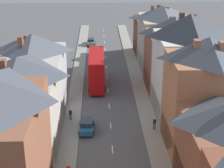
{
  "coord_description": "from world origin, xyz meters",
  "views": [
    {
      "loc": [
        -1.47,
        -13.49,
        22.73
      ],
      "look_at": [
        0.49,
        38.08,
        2.63
      ],
      "focal_mm": 60.0,
      "sensor_mm": 36.0,
      "label": 1
    }
  ],
  "objects_px": {
    "double_decker_bus_lead": "(97,69)",
    "car_near_blue": "(86,125)",
    "car_parked_left_a": "(97,58)",
    "pedestrian_far_right": "(70,114)",
    "car_mid_black": "(91,41)",
    "pedestrian_far_left": "(155,123)"
  },
  "relations": [
    {
      "from": "double_decker_bus_lead",
      "to": "car_near_blue",
      "type": "height_order",
      "value": "double_decker_bus_lead"
    },
    {
      "from": "double_decker_bus_lead",
      "to": "car_parked_left_a",
      "type": "xyz_separation_m",
      "value": [
        0.01,
        12.55,
        -2.01
      ]
    },
    {
      "from": "car_parked_left_a",
      "to": "pedestrian_far_right",
      "type": "relative_size",
      "value": 2.5
    },
    {
      "from": "car_mid_black",
      "to": "pedestrian_far_right",
      "type": "relative_size",
      "value": 2.65
    },
    {
      "from": "double_decker_bus_lead",
      "to": "car_parked_left_a",
      "type": "height_order",
      "value": "double_decker_bus_lead"
    },
    {
      "from": "car_parked_left_a",
      "to": "pedestrian_far_left",
      "type": "xyz_separation_m",
      "value": [
        7.3,
        -28.56,
        0.23
      ]
    },
    {
      "from": "car_near_blue",
      "to": "pedestrian_far_left",
      "type": "height_order",
      "value": "pedestrian_far_left"
    },
    {
      "from": "double_decker_bus_lead",
      "to": "car_mid_black",
      "type": "relative_size",
      "value": 2.54
    },
    {
      "from": "double_decker_bus_lead",
      "to": "pedestrian_far_right",
      "type": "height_order",
      "value": "double_decker_bus_lead"
    },
    {
      "from": "car_near_blue",
      "to": "car_parked_left_a",
      "type": "distance_m",
      "value": 28.38
    },
    {
      "from": "car_mid_black",
      "to": "double_decker_bus_lead",
      "type": "bearing_deg",
      "value": -87.08
    },
    {
      "from": "car_mid_black",
      "to": "pedestrian_far_right",
      "type": "height_order",
      "value": "pedestrian_far_right"
    },
    {
      "from": "car_parked_left_a",
      "to": "pedestrian_far_right",
      "type": "distance_m",
      "value": 25.74
    },
    {
      "from": "pedestrian_far_right",
      "to": "pedestrian_far_left",
      "type": "bearing_deg",
      "value": -15.82
    },
    {
      "from": "car_near_blue",
      "to": "car_parked_left_a",
      "type": "height_order",
      "value": "car_parked_left_a"
    },
    {
      "from": "pedestrian_far_left",
      "to": "pedestrian_far_right",
      "type": "relative_size",
      "value": 1.0
    },
    {
      "from": "car_near_blue",
      "to": "pedestrian_far_left",
      "type": "distance_m",
      "value": 8.6
    },
    {
      "from": "car_parked_left_a",
      "to": "pedestrian_far_left",
      "type": "bearing_deg",
      "value": -75.66
    },
    {
      "from": "pedestrian_far_left",
      "to": "double_decker_bus_lead",
      "type": "bearing_deg",
      "value": 114.53
    },
    {
      "from": "car_mid_black",
      "to": "car_parked_left_a",
      "type": "bearing_deg",
      "value": -84.19
    },
    {
      "from": "car_mid_black",
      "to": "pedestrian_far_left",
      "type": "distance_m",
      "value": 42.23
    },
    {
      "from": "pedestrian_far_left",
      "to": "car_near_blue",
      "type": "bearing_deg",
      "value": 178.63
    }
  ]
}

